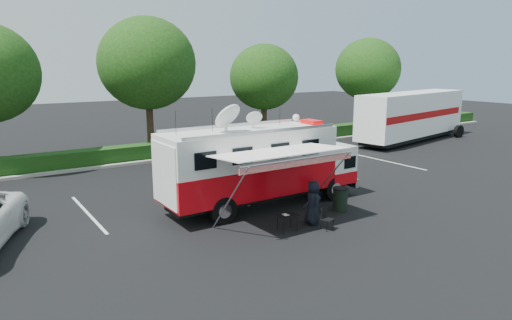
{
  "coord_description": "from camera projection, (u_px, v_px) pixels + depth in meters",
  "views": [
    {
      "loc": [
        -10.53,
        -15.41,
        5.94
      ],
      "look_at": [
        0.0,
        0.5,
        1.9
      ],
      "focal_mm": 32.0,
      "sensor_mm": 36.0,
      "label": 1
    }
  ],
  "objects": [
    {
      "name": "ground_plane",
      "position": [
        262.0,
        205.0,
        19.49
      ],
      "size": [
        120.0,
        120.0,
        0.0
      ],
      "primitive_type": "plane",
      "color": "black",
      "rests_on": "ground"
    },
    {
      "name": "back_border",
      "position": [
        165.0,
        78.0,
        29.59
      ],
      "size": [
        60.0,
        6.14,
        8.87
      ],
      "color": "#9E998E",
      "rests_on": "ground_plane"
    },
    {
      "name": "stall_lines",
      "position": [
        218.0,
        191.0,
        21.67
      ],
      "size": [
        24.12,
        5.5,
        0.01
      ],
      "color": "silver",
      "rests_on": "ground_plane"
    },
    {
      "name": "command_truck",
      "position": [
        261.0,
        164.0,
        19.07
      ],
      "size": [
        8.87,
        2.44,
        4.26
      ],
      "color": "black",
      "rests_on": "ground_plane"
    },
    {
      "name": "awning",
      "position": [
        282.0,
        155.0,
        16.38
      ],
      "size": [
        4.84,
        2.51,
        2.93
      ],
      "color": "white",
      "rests_on": "ground_plane"
    },
    {
      "name": "person",
      "position": [
        312.0,
        224.0,
        17.23
      ],
      "size": [
        0.7,
        0.92,
        1.7
      ],
      "primitive_type": "imported",
      "rotation": [
        0.0,
        0.0,
        1.37
      ],
      "color": "black",
      "rests_on": "ground_plane"
    },
    {
      "name": "folding_table",
      "position": [
        287.0,
        216.0,
        16.38
      ],
      "size": [
        0.73,
        0.52,
        0.62
      ],
      "color": "black",
      "rests_on": "ground_plane"
    },
    {
      "name": "folding_chair",
      "position": [
        325.0,
        216.0,
        16.61
      ],
      "size": [
        0.52,
        0.55,
        0.83
      ],
      "color": "black",
      "rests_on": "ground_plane"
    },
    {
      "name": "trash_bin",
      "position": [
        340.0,
        199.0,
        18.75
      ],
      "size": [
        0.64,
        0.64,
        0.96
      ],
      "color": "black",
      "rests_on": "ground_plane"
    },
    {
      "name": "semi_trailer",
      "position": [
        412.0,
        116.0,
        35.39
      ],
      "size": [
        12.48,
        4.75,
        3.77
      ],
      "color": "white",
      "rests_on": "ground_plane"
    }
  ]
}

